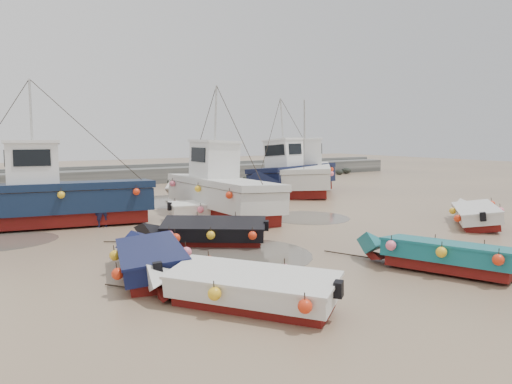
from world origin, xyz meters
TOP-DOWN VIEW (x-y plane):
  - ground at (0.00, 0.00)m, footprint 120.00×120.00m
  - seawall at (0.05, 21.99)m, footprint 60.00×4.92m
  - puddle_a at (-2.39, -2.50)m, footprint 5.35×5.35m
  - puddle_b at (4.44, 1.90)m, footprint 3.81×3.81m
  - puddle_c at (-8.46, 3.99)m, footprint 4.11×4.11m
  - puddle_d at (1.45, 10.83)m, footprint 6.48×6.48m
  - dinghy_0 at (-4.70, -6.73)m, footprint 4.03×5.53m
  - dinghy_1 at (-5.34, -3.03)m, footprint 2.91×5.98m
  - dinghy_2 at (1.74, -7.28)m, footprint 3.09×5.79m
  - dinghy_3 at (9.53, -3.51)m, footprint 5.31×4.70m
  - dinghy_4 at (-2.32, -0.46)m, footprint 5.22×4.04m
  - dinghy_5 at (0.41, 3.91)m, footprint 5.39×2.53m
  - cabin_boat_0 at (-6.38, 6.35)m, footprint 10.92×4.49m
  - cabin_boat_1 at (0.97, 4.62)m, footprint 2.97×10.36m
  - cabin_boat_2 at (9.17, 9.60)m, footprint 9.98×5.04m
  - cabin_boat_3 at (10.96, 10.07)m, footprint 8.16×9.18m
  - person at (-4.44, 4.86)m, footprint 0.64×0.45m

SIDE VIEW (x-z plane):
  - ground at x=0.00m, z-range 0.00..0.00m
  - person at x=-4.44m, z-range -0.84..0.84m
  - puddle_a at x=-2.39m, z-range 0.00..0.01m
  - puddle_b at x=4.44m, z-range 0.00..0.01m
  - puddle_c at x=-8.46m, z-range 0.00..0.01m
  - puddle_d at x=1.45m, z-range 0.00..0.01m
  - dinghy_3 at x=9.53m, z-range -0.17..1.25m
  - dinghy_0 at x=-4.70m, z-range -0.17..1.26m
  - dinghy_1 at x=-5.34m, z-range -0.17..1.26m
  - dinghy_4 at x=-2.32m, z-range -0.16..1.26m
  - dinghy_2 at x=1.74m, z-range -0.16..1.26m
  - dinghy_5 at x=0.41m, z-range -0.15..1.27m
  - seawall at x=0.05m, z-range -0.12..1.38m
  - cabin_boat_0 at x=-6.38m, z-range -1.80..4.42m
  - cabin_boat_3 at x=10.96m, z-range -1.79..4.43m
  - cabin_boat_1 at x=0.97m, z-range -1.78..4.44m
  - cabin_boat_2 at x=9.17m, z-range -1.77..4.45m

